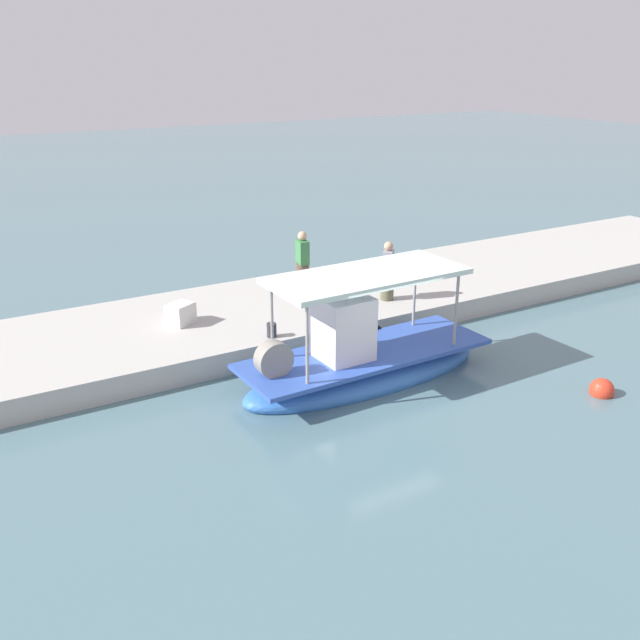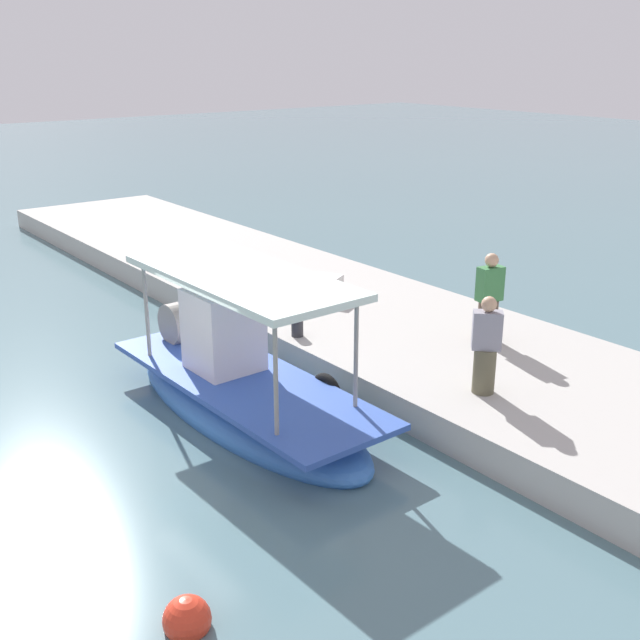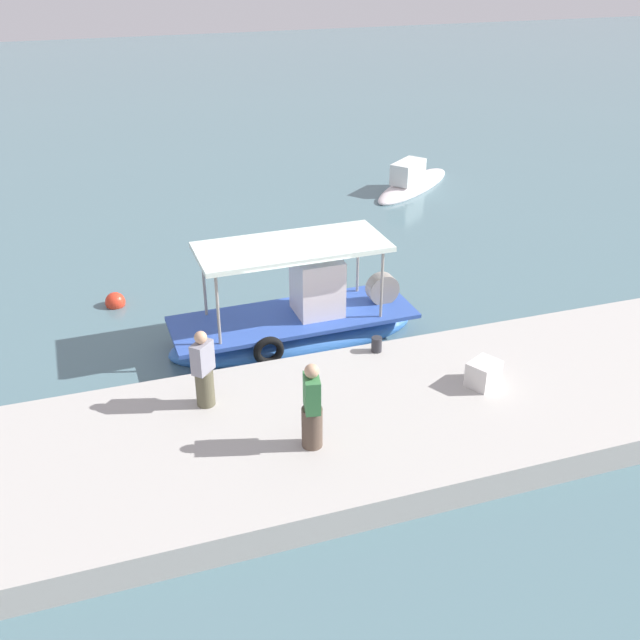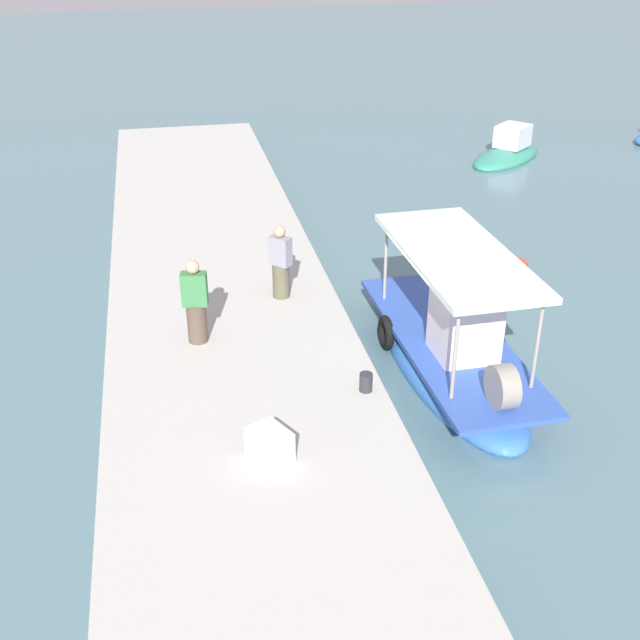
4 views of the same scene
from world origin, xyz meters
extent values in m
plane|color=slate|center=(0.00, 0.00, 0.00)|extent=(120.00, 120.00, 0.00)
cube|color=#B3B0AA|center=(0.00, -4.41, 0.30)|extent=(36.00, 5.02, 0.60)
ellipsoid|color=#3771C7|center=(0.14, -0.16, 0.12)|extent=(6.30, 2.14, 0.94)
cube|color=#3355B0|center=(0.14, -0.16, 0.64)|extent=(6.05, 2.13, 0.10)
cube|color=silver|center=(0.76, -0.14, 1.36)|extent=(1.12, 1.13, 1.54)
cylinder|color=gray|center=(2.12, 0.65, 1.52)|extent=(0.07, 0.07, 1.86)
cylinder|color=gray|center=(2.15, -0.88, 1.52)|extent=(0.07, 0.07, 1.86)
cylinder|color=gray|center=(-1.88, 0.56, 1.52)|extent=(0.07, 0.07, 1.86)
cylinder|color=gray|center=(-1.85, -0.96, 1.52)|extent=(0.07, 0.07, 1.86)
cube|color=white|center=(0.14, -0.16, 2.51)|extent=(4.54, 2.02, 0.12)
torus|color=black|center=(-0.78, -1.22, 0.44)|extent=(0.74, 0.20, 0.74)
cylinder|color=gray|center=(2.51, -0.11, 1.04)|extent=(0.81, 0.37, 0.80)
cylinder|color=brown|center=(-2.59, -3.13, 0.99)|extent=(0.53, 0.53, 0.78)
cube|color=gray|center=(-2.59, -3.13, 1.70)|extent=(0.52, 0.52, 0.64)
sphere|color=tan|center=(-2.59, -3.13, 2.15)|extent=(0.25, 0.25, 0.25)
cylinder|color=brown|center=(-0.96, -5.09, 1.01)|extent=(0.46, 0.46, 0.82)
cube|color=#397A43|center=(-0.96, -5.09, 1.75)|extent=(0.36, 0.54, 0.67)
sphere|color=tan|center=(-0.96, -5.09, 2.22)|extent=(0.27, 0.27, 0.27)
cylinder|color=#2D2D33|center=(1.49, -2.26, 0.77)|extent=(0.24, 0.24, 0.35)
cube|color=silver|center=(3.09, -4.25, 0.87)|extent=(0.82, 0.77, 0.54)
sphere|color=red|center=(-3.94, 3.20, 0.11)|extent=(0.54, 0.54, 0.54)
camera|label=1|loc=(8.67, 12.30, 7.13)|focal=39.98mm
camera|label=2|loc=(-10.37, 6.31, 6.04)|focal=43.73mm
camera|label=3|loc=(-4.31, -15.65, 9.15)|focal=41.51mm
camera|label=4|loc=(13.02, -5.52, 8.47)|focal=44.28mm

